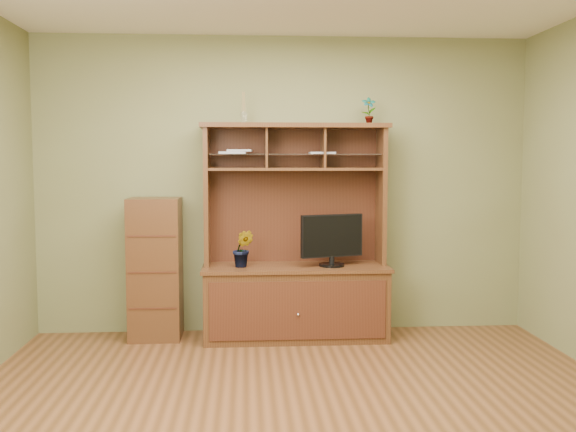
{
  "coord_description": "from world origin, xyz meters",
  "views": [
    {
      "loc": [
        -0.35,
        -3.89,
        1.57
      ],
      "look_at": [
        -0.01,
        1.2,
        1.13
      ],
      "focal_mm": 40.0,
      "sensor_mm": 36.0,
      "label": 1
    }
  ],
  "objects": [
    {
      "name": "media_hutch",
      "position": [
        0.09,
        1.73,
        0.52
      ],
      "size": [
        1.66,
        0.61,
        1.9
      ],
      "color": "#402312",
      "rests_on": "room"
    },
    {
      "name": "magazines",
      "position": [
        -0.19,
        1.8,
        1.65
      ],
      "size": [
        1.03,
        0.19,
        0.04
      ],
      "color": "#B4B4B9",
      "rests_on": "media_hutch"
    },
    {
      "name": "top_plant",
      "position": [
        0.75,
        1.8,
        2.02
      ],
      "size": [
        0.13,
        0.09,
        0.24
      ],
      "primitive_type": "imported",
      "rotation": [
        0.0,
        0.0,
        -0.06
      ],
      "color": "#296322",
      "rests_on": "media_hutch"
    },
    {
      "name": "reed_diffuser",
      "position": [
        -0.36,
        1.81,
        2.01
      ],
      "size": [
        0.06,
        0.06,
        0.28
      ],
      "color": "silver",
      "rests_on": "media_hutch"
    },
    {
      "name": "side_cabinet",
      "position": [
        -1.15,
        1.78,
        0.62
      ],
      "size": [
        0.45,
        0.41,
        1.25
      ],
      "color": "#402312",
      "rests_on": "room"
    },
    {
      "name": "orchid_plant",
      "position": [
        -0.38,
        1.65,
        0.81
      ],
      "size": [
        0.2,
        0.17,
        0.33
      ],
      "primitive_type": "imported",
      "rotation": [
        0.0,
        0.0,
        -0.17
      ],
      "color": "#295A1E",
      "rests_on": "media_hutch"
    },
    {
      "name": "room",
      "position": [
        0.0,
        0.0,
        1.35
      ],
      "size": [
        4.54,
        4.04,
        2.74
      ],
      "color": "#523117",
      "rests_on": "ground"
    },
    {
      "name": "monitor",
      "position": [
        0.4,
        1.64,
        0.89
      ],
      "size": [
        0.56,
        0.22,
        0.46
      ],
      "rotation": [
        0.0,
        0.0,
        0.3
      ],
      "color": "black",
      "rests_on": "media_hutch"
    }
  ]
}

